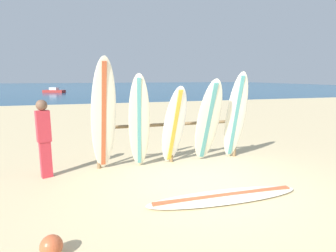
% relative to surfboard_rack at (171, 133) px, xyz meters
% --- Properties ---
extents(ground_plane, '(120.00, 120.00, 0.00)m').
position_rel_surfboard_rack_xyz_m(ground_plane, '(0.22, -1.70, -0.74)').
color(ground_plane, '#D3BC8C').
extents(ocean_water, '(120.00, 80.00, 0.01)m').
position_rel_surfboard_rack_xyz_m(ocean_water, '(0.22, 56.30, -0.74)').
color(ocean_water, navy).
rests_on(ocean_water, ground).
extents(surfboard_rack, '(3.63, 0.09, 1.11)m').
position_rel_surfboard_rack_xyz_m(surfboard_rack, '(0.00, 0.00, 0.00)').
color(surfboard_rack, olive).
rests_on(surfboard_rack, ground).
extents(surfboard_leaning_far_left, '(0.61, 0.90, 2.53)m').
position_rel_surfboard_rack_xyz_m(surfboard_leaning_far_left, '(-1.64, -0.38, 0.52)').
color(surfboard_leaning_far_left, white).
rests_on(surfboard_leaning_far_left, ground).
extents(surfboard_leaning_left, '(0.56, 0.75, 2.19)m').
position_rel_surfboard_rack_xyz_m(surfboard_leaning_left, '(-0.87, -0.38, 0.35)').
color(surfboard_leaning_left, beige).
rests_on(surfboard_leaning_left, ground).
extents(surfboard_leaning_center_left, '(0.64, 0.82, 1.92)m').
position_rel_surfboard_rack_xyz_m(surfboard_leaning_center_left, '(-0.03, -0.32, 0.22)').
color(surfboard_leaning_center_left, white).
rests_on(surfboard_leaning_center_left, ground).
extents(surfboard_leaning_center, '(0.62, 0.99, 2.08)m').
position_rel_surfboard_rack_xyz_m(surfboard_leaning_center, '(0.77, -0.44, 0.30)').
color(surfboard_leaning_center, silver).
rests_on(surfboard_leaning_center, ground).
extents(surfboard_leaning_center_right, '(0.61, 0.86, 2.24)m').
position_rel_surfboard_rack_xyz_m(surfboard_leaning_center_right, '(1.57, -0.33, 0.38)').
color(surfboard_leaning_center_right, silver).
rests_on(surfboard_leaning_center_right, ground).
extents(surfboard_lying_on_sand, '(2.84, 0.62, 0.08)m').
position_rel_surfboard_rack_xyz_m(surfboard_lying_on_sand, '(0.28, -2.30, -0.71)').
color(surfboard_lying_on_sand, silver).
rests_on(surfboard_lying_on_sand, ground).
extents(beachgoer_standing, '(0.31, 0.25, 1.65)m').
position_rel_surfboard_rack_xyz_m(beachgoer_standing, '(-2.86, -0.27, 0.17)').
color(beachgoer_standing, '#D8333F').
rests_on(beachgoer_standing, ground).
extents(small_boat_offshore, '(3.01, 2.14, 0.71)m').
position_rel_surfboard_rack_xyz_m(small_boat_offshore, '(-6.19, 33.83, -0.49)').
color(small_boat_offshore, '#B22D28').
rests_on(small_boat_offshore, ocean_water).
extents(beach_ball, '(0.27, 0.27, 0.27)m').
position_rel_surfboard_rack_xyz_m(beach_ball, '(-2.45, -3.15, -0.61)').
color(beach_ball, '#CC5933').
rests_on(beach_ball, ground).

